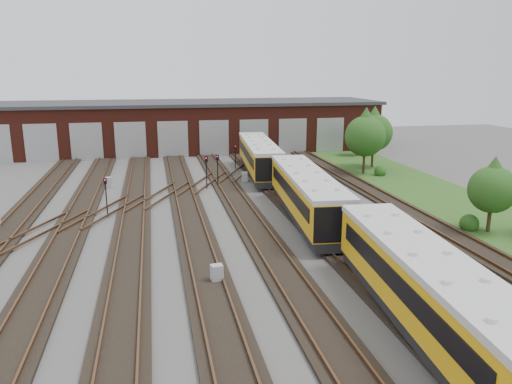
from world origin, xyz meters
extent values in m
plane|color=#494744|center=(0.00, 0.00, 0.00)|extent=(120.00, 120.00, 0.00)
cube|color=black|center=(-10.00, 0.00, 0.09)|extent=(2.40, 70.00, 0.18)
cube|color=brown|center=(-10.72, 0.00, 0.26)|extent=(0.10, 70.00, 0.15)
cube|color=brown|center=(-9.28, 0.00, 0.26)|extent=(0.10, 70.00, 0.15)
cube|color=black|center=(-6.00, 0.00, 0.09)|extent=(2.40, 70.00, 0.18)
cube|color=brown|center=(-6.72, 0.00, 0.26)|extent=(0.10, 70.00, 0.15)
cube|color=brown|center=(-5.28, 0.00, 0.26)|extent=(0.10, 70.00, 0.15)
cube|color=black|center=(-2.00, 0.00, 0.09)|extent=(2.40, 70.00, 0.18)
cube|color=brown|center=(-2.72, 0.00, 0.26)|extent=(0.10, 70.00, 0.15)
cube|color=brown|center=(-1.28, 0.00, 0.26)|extent=(0.10, 70.00, 0.15)
cube|color=black|center=(2.00, 0.00, 0.09)|extent=(2.40, 70.00, 0.18)
cube|color=brown|center=(1.28, 0.00, 0.26)|extent=(0.10, 70.00, 0.15)
cube|color=brown|center=(2.72, 0.00, 0.26)|extent=(0.10, 70.00, 0.15)
cube|color=black|center=(6.00, 0.00, 0.09)|extent=(2.40, 70.00, 0.18)
cube|color=brown|center=(5.28, 0.00, 0.26)|extent=(0.10, 70.00, 0.15)
cube|color=brown|center=(6.72, 0.00, 0.26)|extent=(0.10, 70.00, 0.15)
cube|color=black|center=(10.00, 0.00, 0.09)|extent=(2.40, 70.00, 0.18)
cube|color=brown|center=(9.28, 0.00, 0.26)|extent=(0.10, 70.00, 0.15)
cube|color=brown|center=(10.72, 0.00, 0.26)|extent=(0.10, 70.00, 0.15)
cube|color=black|center=(14.00, 0.00, 0.09)|extent=(2.40, 70.00, 0.18)
cube|color=brown|center=(13.28, 0.00, 0.26)|extent=(0.10, 70.00, 0.15)
cube|color=brown|center=(14.72, 0.00, 0.26)|extent=(0.10, 70.00, 0.15)
cube|color=brown|center=(-8.00, 10.00, 0.26)|extent=(5.40, 9.62, 0.15)
cube|color=brown|center=(-4.00, 14.00, 0.26)|extent=(5.40, 9.62, 0.15)
cube|color=brown|center=(0.00, 18.00, 0.26)|extent=(5.40, 9.62, 0.15)
cube|color=brown|center=(-12.00, 6.00, 0.26)|extent=(5.40, 9.62, 0.15)
cube|color=brown|center=(4.00, 22.00, 0.26)|extent=(5.40, 9.62, 0.15)
cube|color=#551E15|center=(0.00, 40.00, 3.00)|extent=(50.00, 12.00, 6.00)
cube|color=#313134|center=(0.00, 40.00, 6.15)|extent=(51.00, 12.50, 0.40)
cube|color=#95969A|center=(-17.00, 33.98, 2.20)|extent=(3.60, 0.12, 4.40)
cube|color=#95969A|center=(-12.00, 33.98, 2.20)|extent=(3.60, 0.12, 4.40)
cube|color=#95969A|center=(-7.00, 33.98, 2.20)|extent=(3.60, 0.12, 4.40)
cube|color=#95969A|center=(-2.00, 33.98, 2.20)|extent=(3.60, 0.12, 4.40)
cube|color=#95969A|center=(3.00, 33.98, 2.20)|extent=(3.60, 0.12, 4.40)
cube|color=#95969A|center=(8.00, 33.98, 2.20)|extent=(3.60, 0.12, 4.40)
cube|color=#95969A|center=(13.00, 33.98, 2.20)|extent=(3.60, 0.12, 4.40)
cube|color=#95969A|center=(18.00, 33.98, 2.20)|extent=(3.60, 0.12, 4.40)
cube|color=#214A18|center=(19.00, 10.00, 0.03)|extent=(8.00, 55.00, 0.05)
cube|color=black|center=(6.00, -10.41, 0.63)|extent=(3.57, 15.16, 0.60)
cube|color=yellow|center=(6.00, -10.41, 2.03)|extent=(3.87, 15.19, 2.20)
cube|color=silver|center=(6.00, -10.41, 3.28)|extent=(3.97, 15.20, 0.30)
cube|color=black|center=(4.68, -10.30, 2.28)|extent=(1.19, 13.18, 0.85)
cube|color=black|center=(7.32, -10.52, 2.28)|extent=(1.19, 13.18, 0.85)
cube|color=black|center=(6.00, 5.59, 0.63)|extent=(3.57, 15.16, 0.60)
cube|color=yellow|center=(6.00, 5.59, 2.03)|extent=(3.87, 15.19, 2.20)
cube|color=silver|center=(6.00, 5.59, 3.28)|extent=(3.97, 15.20, 0.30)
cube|color=black|center=(4.68, 5.70, 2.28)|extent=(1.19, 13.18, 0.85)
cube|color=black|center=(7.32, 5.48, 2.28)|extent=(1.19, 13.18, 0.85)
cube|color=black|center=(6.00, 21.59, 0.63)|extent=(3.57, 15.16, 0.60)
cube|color=yellow|center=(6.00, 21.59, 2.03)|extent=(3.87, 15.19, 2.20)
cube|color=silver|center=(6.00, 21.59, 3.28)|extent=(3.97, 15.20, 0.30)
cube|color=black|center=(4.68, 21.70, 2.28)|extent=(1.19, 13.18, 0.85)
cube|color=black|center=(7.32, 21.48, 2.28)|extent=(1.19, 13.18, 0.85)
cylinder|color=black|center=(-7.86, 9.35, 1.23)|extent=(0.09, 0.09, 2.46)
cube|color=black|center=(-7.86, 9.35, 2.68)|extent=(0.23, 0.15, 0.44)
sphere|color=red|center=(-7.86, 9.26, 2.76)|extent=(0.10, 0.10, 0.10)
cylinder|color=black|center=(0.18, 16.88, 1.21)|extent=(0.10, 0.10, 2.41)
cube|color=black|center=(0.18, 16.88, 2.67)|extent=(0.29, 0.24, 0.51)
sphere|color=red|center=(0.18, 16.78, 2.77)|extent=(0.12, 0.12, 0.12)
cylinder|color=black|center=(4.18, 25.27, 1.07)|extent=(0.09, 0.09, 2.13)
cube|color=black|center=(4.18, 25.27, 2.36)|extent=(0.26, 0.19, 0.46)
sphere|color=red|center=(4.18, 25.18, 2.46)|extent=(0.11, 0.11, 0.11)
cylinder|color=black|center=(1.23, 17.23, 1.24)|extent=(0.10, 0.10, 2.47)
cube|color=black|center=(1.23, 17.23, 2.72)|extent=(0.28, 0.23, 0.49)
sphere|color=red|center=(1.23, 17.13, 2.82)|extent=(0.12, 0.12, 0.12)
cube|color=#A2A5A7|center=(-8.47, 18.97, 0.48)|extent=(0.64, 0.56, 0.95)
cube|color=#A2A5A7|center=(-1.57, -3.77, 0.49)|extent=(0.64, 0.56, 0.97)
cube|color=#A2A5A7|center=(4.01, 18.93, 0.46)|extent=(0.61, 0.53, 0.92)
cube|color=#A2A5A7|center=(9.91, 18.53, 0.45)|extent=(0.62, 0.55, 0.90)
cylinder|color=#362618|center=(16.62, 20.04, 1.05)|extent=(0.25, 0.25, 2.11)
sphere|color=#1A4313|center=(16.62, 20.04, 3.86)|extent=(4.10, 4.10, 4.10)
cone|color=#1A4313|center=(16.62, 20.04, 5.32)|extent=(3.51, 3.51, 2.93)
cylinder|color=#362618|center=(20.31, 30.57, 0.66)|extent=(0.21, 0.21, 1.32)
sphere|color=#1A4313|center=(20.31, 30.57, 2.42)|extent=(2.57, 2.57, 2.57)
cone|color=#1A4313|center=(20.31, 30.57, 3.34)|extent=(2.20, 2.20, 1.84)
cylinder|color=#362618|center=(18.96, 23.11, 1.03)|extent=(0.24, 0.24, 2.07)
sphere|color=#1A4313|center=(18.96, 23.11, 3.79)|extent=(4.02, 4.02, 4.02)
cone|color=#1A4313|center=(18.96, 23.11, 5.23)|extent=(3.45, 3.45, 2.87)
cylinder|color=#362618|center=(16.93, 0.64, 0.79)|extent=(0.25, 0.25, 1.58)
sphere|color=#1A4313|center=(16.93, 0.64, 2.89)|extent=(3.06, 3.06, 3.06)
cone|color=#1A4313|center=(16.93, 0.64, 3.98)|extent=(2.63, 2.63, 2.19)
sphere|color=#1A4313|center=(16.00, 1.32, 0.63)|extent=(1.26, 1.26, 1.26)
sphere|color=#1A4313|center=(17.88, 18.77, 0.59)|extent=(1.19, 1.19, 1.19)
sphere|color=#1A4313|center=(21.15, 35.00, 0.71)|extent=(1.42, 1.42, 1.42)
camera|label=1|loc=(-4.35, -26.85, 10.41)|focal=35.00mm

